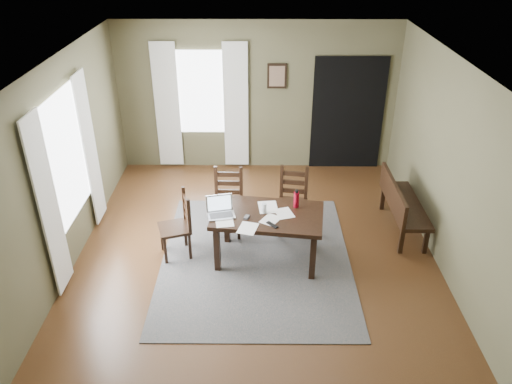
{
  "coord_description": "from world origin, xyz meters",
  "views": [
    {
      "loc": [
        0.04,
        -5.66,
        4.19
      ],
      "look_at": [
        0.0,
        0.3,
        0.9
      ],
      "focal_mm": 35.0,
      "sensor_mm": 36.0,
      "label": 1
    }
  ],
  "objects_px": {
    "dining_table": "(268,219)",
    "water_bottle": "(296,199)",
    "chair_back_left": "(228,202)",
    "chair_back_right": "(292,201)",
    "bench": "(401,202)",
    "laptop": "(220,210)",
    "chair_end": "(178,226)"
  },
  "relations": [
    {
      "from": "dining_table",
      "to": "chair_back_left",
      "type": "height_order",
      "value": "chair_back_left"
    },
    {
      "from": "water_bottle",
      "to": "chair_back_left",
      "type": "bearing_deg",
      "value": 150.69
    },
    {
      "from": "laptop",
      "to": "water_bottle",
      "type": "distance_m",
      "value": 1.03
    },
    {
      "from": "laptop",
      "to": "water_bottle",
      "type": "xyz_separation_m",
      "value": [
        1.02,
        0.19,
        0.06
      ]
    },
    {
      "from": "chair_back_right",
      "to": "bench",
      "type": "relative_size",
      "value": 0.69
    },
    {
      "from": "chair_end",
      "to": "chair_back_right",
      "type": "xyz_separation_m",
      "value": [
        1.61,
        0.65,
        0.02
      ]
    },
    {
      "from": "bench",
      "to": "laptop",
      "type": "distance_m",
      "value": 2.75
    },
    {
      "from": "chair_end",
      "to": "water_bottle",
      "type": "height_order",
      "value": "water_bottle"
    },
    {
      "from": "dining_table",
      "to": "chair_back_left",
      "type": "distance_m",
      "value": 0.94
    },
    {
      "from": "chair_back_left",
      "to": "laptop",
      "type": "xyz_separation_m",
      "value": [
        -0.05,
        -0.73,
        0.31
      ]
    },
    {
      "from": "chair_end",
      "to": "water_bottle",
      "type": "distance_m",
      "value": 1.67
    },
    {
      "from": "chair_back_right",
      "to": "water_bottle",
      "type": "bearing_deg",
      "value": -79.64
    },
    {
      "from": "laptop",
      "to": "water_bottle",
      "type": "height_order",
      "value": "water_bottle"
    },
    {
      "from": "water_bottle",
      "to": "laptop",
      "type": "bearing_deg",
      "value": -169.55
    },
    {
      "from": "chair_back_left",
      "to": "bench",
      "type": "xyz_separation_m",
      "value": [
        2.56,
        0.05,
        -0.01
      ]
    },
    {
      "from": "dining_table",
      "to": "water_bottle",
      "type": "height_order",
      "value": "water_bottle"
    },
    {
      "from": "chair_end",
      "to": "water_bottle",
      "type": "xyz_separation_m",
      "value": [
        1.62,
        0.07,
        0.39
      ]
    },
    {
      "from": "chair_back_left",
      "to": "water_bottle",
      "type": "relative_size",
      "value": 3.86
    },
    {
      "from": "laptop",
      "to": "water_bottle",
      "type": "bearing_deg",
      "value": -2.82
    },
    {
      "from": "chair_back_right",
      "to": "water_bottle",
      "type": "height_order",
      "value": "same"
    },
    {
      "from": "bench",
      "to": "laptop",
      "type": "xyz_separation_m",
      "value": [
        -2.62,
        -0.78,
        0.32
      ]
    },
    {
      "from": "dining_table",
      "to": "laptop",
      "type": "bearing_deg",
      "value": -171.85
    },
    {
      "from": "chair_back_right",
      "to": "laptop",
      "type": "relative_size",
      "value": 2.42
    },
    {
      "from": "chair_back_left",
      "to": "dining_table",
      "type": "bearing_deg",
      "value": -48.59
    },
    {
      "from": "bench",
      "to": "laptop",
      "type": "height_order",
      "value": "laptop"
    },
    {
      "from": "bench",
      "to": "water_bottle",
      "type": "distance_m",
      "value": 1.75
    },
    {
      "from": "dining_table",
      "to": "bench",
      "type": "bearing_deg",
      "value": 29.01
    },
    {
      "from": "chair_end",
      "to": "chair_back_right",
      "type": "bearing_deg",
      "value": 94.04
    },
    {
      "from": "chair_end",
      "to": "chair_back_left",
      "type": "distance_m",
      "value": 0.89
    },
    {
      "from": "chair_back_left",
      "to": "bench",
      "type": "bearing_deg",
      "value": 3.96
    },
    {
      "from": "water_bottle",
      "to": "chair_end",
      "type": "bearing_deg",
      "value": -177.66
    },
    {
      "from": "chair_back_right",
      "to": "bench",
      "type": "distance_m",
      "value": 1.61
    }
  ]
}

